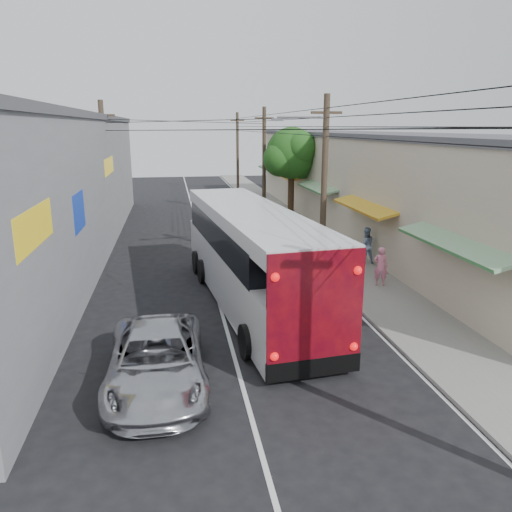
{
  "coord_description": "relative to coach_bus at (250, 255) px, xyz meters",
  "views": [
    {
      "loc": [
        -1.61,
        -8.85,
        6.62
      ],
      "look_at": [
        1.45,
        9.34,
        1.81
      ],
      "focal_mm": 35.0,
      "sensor_mm": 36.0,
      "label": 1
    }
  ],
  "objects": [
    {
      "name": "street_tree",
      "position": [
        5.68,
        16.91,
        2.76
      ],
      "size": [
        4.4,
        4.0,
        6.6
      ],
      "color": "#3F2B19",
      "rests_on": "ground"
    },
    {
      "name": "utility_poles",
      "position": [
        1.94,
        11.22,
        2.22
      ],
      "size": [
        11.8,
        45.28,
        8.0
      ],
      "color": "#473828",
      "rests_on": "ground"
    },
    {
      "name": "jeepney",
      "position": [
        -3.38,
        -5.85,
        -1.16
      ],
      "size": [
        2.51,
        5.41,
        1.5
      ],
      "primitive_type": "imported",
      "rotation": [
        0.0,
        0.0,
        0.0
      ],
      "color": "#B2B3BA",
      "rests_on": "ground"
    },
    {
      "name": "parked_car_far",
      "position": [
        3.32,
        21.39,
        -1.27
      ],
      "size": [
        1.71,
        4.02,
        1.29
      ],
      "primitive_type": "imported",
      "rotation": [
        0.0,
        0.0,
        0.09
      ],
      "color": "black",
      "rests_on": "ground"
    },
    {
      "name": "pedestrian_far",
      "position": [
        6.41,
        4.48,
        -0.91
      ],
      "size": [
        0.91,
        0.73,
        1.77
      ],
      "primitive_type": "imported",
      "rotation": [
        0.0,
        0.0,
        3.06
      ],
      "color": "#8EAACE",
      "rests_on": "sidewalk"
    },
    {
      "name": "parked_car_mid",
      "position": [
        2.61,
        13.11,
        -1.18
      ],
      "size": [
        1.79,
        4.31,
        1.46
      ],
      "primitive_type": "imported",
      "rotation": [
        0.0,
        0.0,
        -0.02
      ],
      "color": "#242429",
      "rests_on": "ground"
    },
    {
      "name": "ground",
      "position": [
        -1.19,
        -9.11,
        -1.91
      ],
      "size": [
        120.0,
        120.0,
        0.0
      ],
      "primitive_type": "plane",
      "color": "black",
      "rests_on": "ground"
    },
    {
      "name": "building_right",
      "position": [
        9.8,
        12.89,
        1.24
      ],
      "size": [
        7.09,
        40.0,
        6.25
      ],
      "color": "#BAAC94",
      "rests_on": "ground"
    },
    {
      "name": "building_left",
      "position": [
        -9.69,
        8.89,
        1.74
      ],
      "size": [
        7.2,
        36.0,
        7.25
      ],
      "color": "gray",
      "rests_on": "ground"
    },
    {
      "name": "sidewalk",
      "position": [
        5.31,
        10.89,
        -1.85
      ],
      "size": [
        3.0,
        80.0,
        0.12
      ],
      "primitive_type": "cube",
      "color": "slate",
      "rests_on": "ground"
    },
    {
      "name": "parked_suv",
      "position": [
        3.41,
        4.02,
        -1.02
      ],
      "size": [
        2.82,
        6.26,
        1.78
      ],
      "primitive_type": "imported",
      "rotation": [
        0.0,
        0.0,
        -0.05
      ],
      "color": "gray",
      "rests_on": "ground"
    },
    {
      "name": "coach_bus",
      "position": [
        0.0,
        0.0,
        0.0
      ],
      "size": [
        4.02,
        13.01,
        3.69
      ],
      "rotation": [
        0.0,
        0.0,
        0.11
      ],
      "color": "silver",
      "rests_on": "ground"
    },
    {
      "name": "pedestrian_near",
      "position": [
        5.69,
        0.98,
        -0.97
      ],
      "size": [
        0.71,
        0.6,
        1.65
      ],
      "primitive_type": "imported",
      "rotation": [
        0.0,
        0.0,
        2.73
      ],
      "color": "pink",
      "rests_on": "sidewalk"
    }
  ]
}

